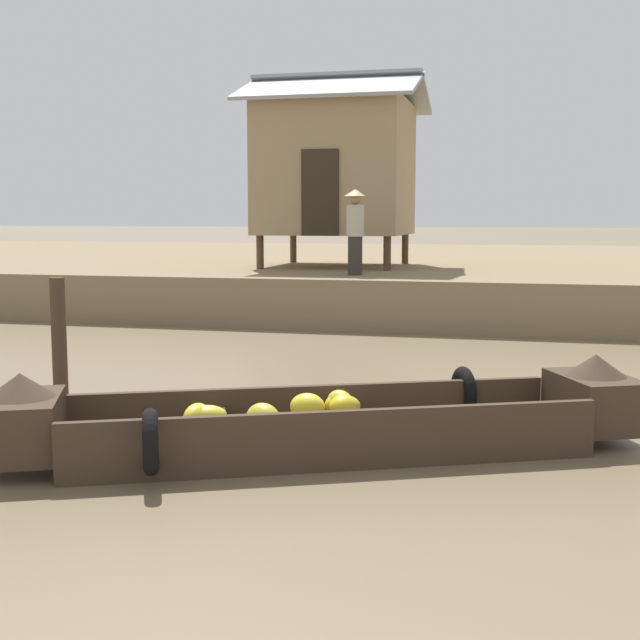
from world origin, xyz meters
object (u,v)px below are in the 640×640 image
object	(u,v)px
banana_boat	(324,423)
vendor_person	(355,227)
mooring_post	(60,357)
stilt_house_left	(336,165)

from	to	relation	value
banana_boat	vendor_person	bearing A→B (deg)	99.63
mooring_post	vendor_person	bearing A→B (deg)	83.59
banana_boat	stilt_house_left	world-z (taller)	stilt_house_left
banana_boat	stilt_house_left	size ratio (longest dim) A/B	1.29
vendor_person	mooring_post	xyz separation A→B (m)	(-1.02, -9.09, -1.10)
mooring_post	banana_boat	bearing A→B (deg)	-0.67
banana_boat	stilt_house_left	xyz separation A→B (m)	(-2.55, 11.95, 2.93)
banana_boat	mooring_post	size ratio (longest dim) A/B	3.72
banana_boat	vendor_person	size ratio (longest dim) A/B	3.36
mooring_post	stilt_house_left	bearing A→B (deg)	89.91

